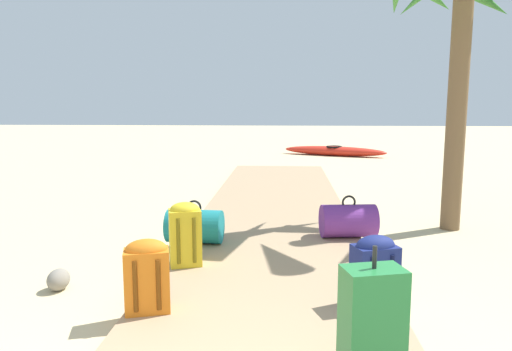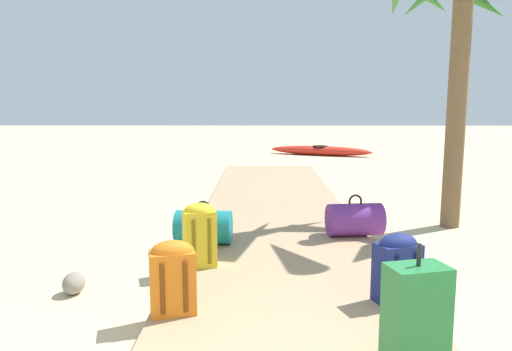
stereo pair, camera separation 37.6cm
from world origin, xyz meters
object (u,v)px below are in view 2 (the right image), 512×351
Objects in this scene: duffel_bag_teal at (203,227)px; palm_tree_near_right at (457,3)px; backpack_orange at (172,275)px; kayak at (320,151)px; duffel_bag_purple at (355,220)px; backpack_yellow at (199,233)px; suitcase_green at (415,326)px; backpack_navy at (397,266)px.

palm_tree_near_right is (3.08, 1.09, 2.59)m from duffel_bag_teal.
backpack_orange reaches higher than kayak.
duffel_bag_purple is 1.21× the size of backpack_orange.
backpack_yellow is at bearing -148.61° from palm_tree_near_right.
suitcase_green is 3.12m from duffel_bag_teal.
kayak is (0.83, 11.66, -0.22)m from backpack_navy.
backpack_orange is (-1.76, -2.17, 0.10)m from duffel_bag_purple.
palm_tree_near_right is (1.39, 2.69, 2.49)m from backpack_navy.
backpack_orange is at bearing -90.53° from duffel_bag_teal.
duffel_bag_purple is at bearing -94.60° from kayak.
kayak is at bearing 85.94° from backpack_navy.
duffel_bag_purple reaches higher than kayak.
backpack_yellow is at bearing -102.86° from kayak.
suitcase_green is 12.84m from kayak.
backpack_orange is 0.87× the size of duffel_bag_teal.
kayak is (2.47, 10.81, -0.25)m from backpack_yellow.
duffel_bag_purple is 0.21× the size of kayak.
palm_tree_near_right is at bearing 67.27° from suitcase_green.
duffel_bag_teal is (0.02, 1.83, -0.10)m from backpack_orange.
backpack_yellow is 0.78m from duffel_bag_teal.
backpack_yellow is 0.92× the size of duffel_bag_purple.
backpack_navy is at bearing -94.06° from kayak.
kayak is at bearing 85.33° from suitcase_green.
backpack_navy is (-0.05, -1.95, 0.10)m from duffel_bag_purple.
duffel_bag_purple is at bearing 85.10° from suitcase_green.
backpack_navy reaches higher than duffel_bag_purple.
suitcase_green is 1.26× the size of duffel_bag_teal.
duffel_bag_purple is 1.21× the size of backpack_navy.
backpack_navy is 0.15× the size of palm_tree_near_right.
palm_tree_near_right is at bearing 62.78° from backpack_navy.
duffel_bag_teal is 0.18× the size of palm_tree_near_right.
duffel_bag_purple is at bearing 10.98° from duffel_bag_teal.
backpack_navy is at bearing -117.22° from palm_tree_near_right.
backpack_navy is 3.92m from palm_tree_near_right.
backpack_orange is 0.15× the size of palm_tree_near_right.
palm_tree_near_right is 9.38m from kayak.
suitcase_green is 1.46× the size of backpack_navy.
kayak is (2.52, 10.05, -0.12)m from duffel_bag_teal.
duffel_bag_teal is at bearing 93.88° from backpack_yellow.
duffel_bag_teal is at bearing -169.02° from duffel_bag_purple.
suitcase_green is at bearing -94.67° from kayak.
backpack_yellow is 1.85m from backpack_navy.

